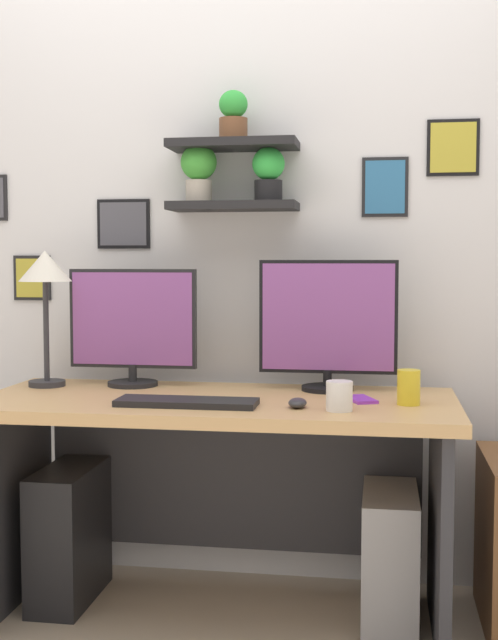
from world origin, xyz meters
name	(u,v)px	position (x,y,z in m)	size (l,w,h in m)	color
ground_plane	(217,619)	(0.00, 0.00, 0.00)	(8.00, 8.00, 0.00)	tan
back_wall_assembly	(239,219)	(0.00, 0.44, 1.36)	(4.40, 0.24, 2.70)	silver
desk	(220,457)	(0.00, 0.05, 0.54)	(1.57, 0.68, 0.75)	tan
monitor_left	(133,326)	(-0.35, 0.22, 0.97)	(0.47, 0.18, 0.42)	black
monitor_right	(328,324)	(0.35, 0.22, 0.98)	(0.48, 0.18, 0.45)	black
keyboard	(187,402)	(-0.06, -0.16, 0.76)	(0.44, 0.14, 0.02)	black
computer_mouse	(298,403)	(0.28, -0.14, 0.77)	(0.06, 0.09, 0.03)	#2D2D33
desk_lamp	(45,277)	(-0.65, 0.15, 1.14)	(0.19, 0.19, 0.49)	#2D2D33
cell_phone	(361,399)	(0.47, 0.01, 0.76)	(0.07, 0.14, 0.01)	purple
coffee_mug	(339,396)	(0.41, -0.18, 0.80)	(0.08, 0.08, 0.09)	white
water_cup	(409,387)	(0.62, -0.04, 0.81)	(0.07, 0.07, 0.11)	yellow
computer_tower_left	(69,534)	(-0.55, 0.08, 0.24)	(0.18, 0.40, 0.47)	black
computer_tower_right	(390,557)	(0.57, 0.08, 0.22)	(0.18, 0.40, 0.44)	#99999E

